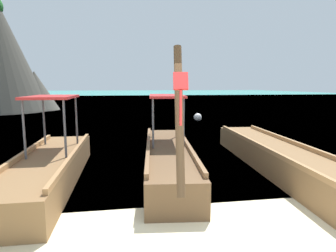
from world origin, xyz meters
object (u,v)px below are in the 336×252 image
(longtail_boat_red_ribbon, at_px, (168,157))
(longtail_boat_pink_ribbon, at_px, (279,158))
(mooring_buoy_near, at_px, (198,117))
(longtail_boat_orange_ribbon, at_px, (49,167))

(longtail_boat_red_ribbon, relative_size, longtail_boat_pink_ribbon, 0.80)
(longtail_boat_red_ribbon, height_order, longtail_boat_pink_ribbon, longtail_boat_red_ribbon)
(mooring_buoy_near, bearing_deg, longtail_boat_red_ribbon, -109.15)
(longtail_boat_orange_ribbon, xyz_separation_m, longtail_boat_pink_ribbon, (5.58, 0.06, -0.04))
(longtail_boat_pink_ribbon, height_order, mooring_buoy_near, longtail_boat_pink_ribbon)
(longtail_boat_red_ribbon, distance_m, mooring_buoy_near, 10.47)
(longtail_boat_orange_ribbon, height_order, longtail_boat_red_ribbon, longtail_boat_red_ribbon)
(longtail_boat_red_ribbon, height_order, mooring_buoy_near, longtail_boat_red_ribbon)
(longtail_boat_orange_ribbon, distance_m, mooring_buoy_near, 12.04)
(longtail_boat_red_ribbon, bearing_deg, mooring_buoy_near, 70.85)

